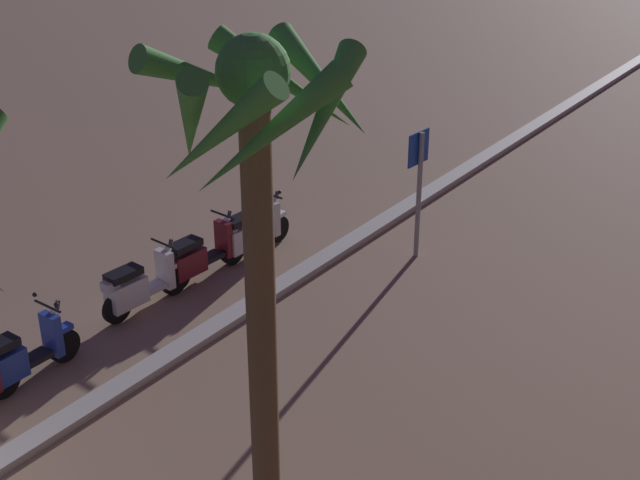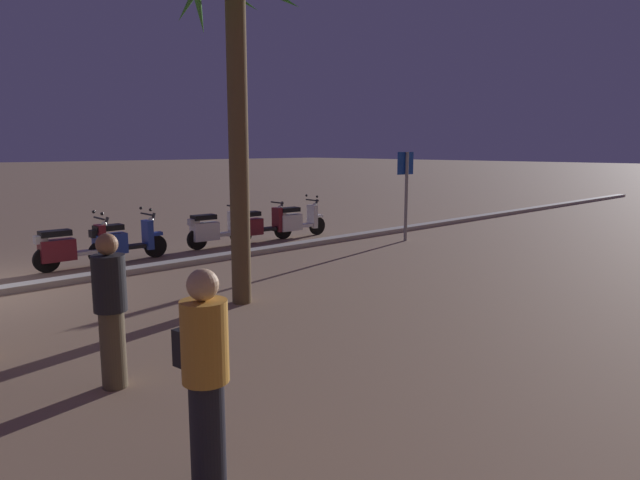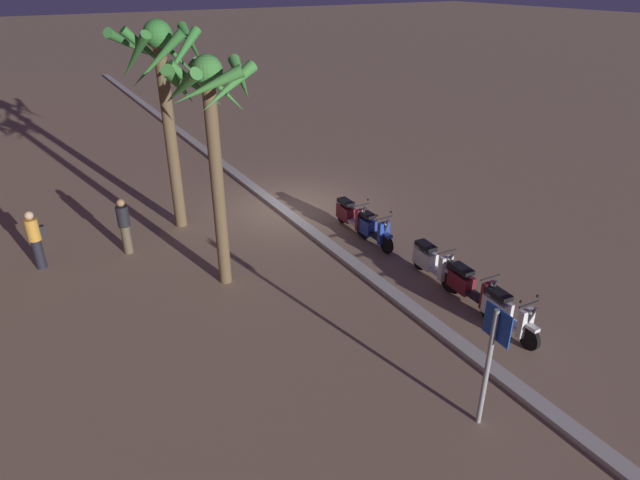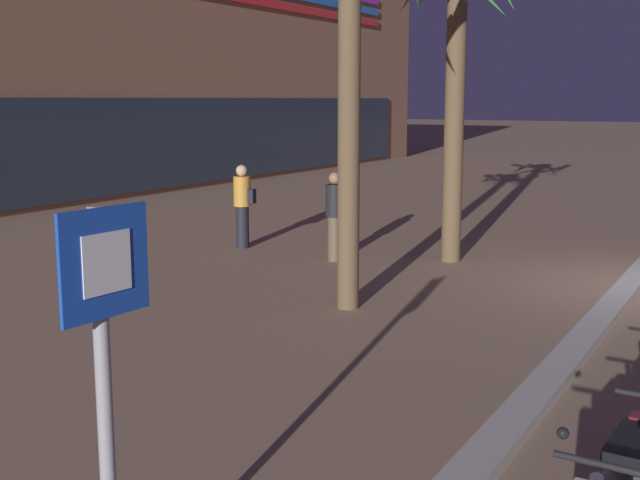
% 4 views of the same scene
% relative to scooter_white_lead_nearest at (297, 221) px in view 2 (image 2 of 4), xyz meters
% --- Properties ---
extents(scooter_white_lead_nearest, '(1.75, 0.56, 1.17)m').
position_rel_scooter_white_lead_nearest_xyz_m(scooter_white_lead_nearest, '(0.00, 0.00, 0.00)').
color(scooter_white_lead_nearest, black).
rests_on(scooter_white_lead_nearest, ground).
extents(scooter_maroon_far_back, '(1.83, 0.56, 1.04)m').
position_rel_scooter_white_lead_nearest_xyz_m(scooter_maroon_far_back, '(1.26, -0.12, -0.01)').
color(scooter_maroon_far_back, black).
rests_on(scooter_maroon_far_back, ground).
extents(scooter_white_mid_front, '(1.75, 0.56, 1.04)m').
position_rel_scooter_white_lead_nearest_xyz_m(scooter_white_mid_front, '(2.65, -0.14, -0.00)').
color(scooter_white_mid_front, black).
rests_on(scooter_white_mid_front, ground).
extents(scooter_blue_tail_end, '(1.80, 0.56, 1.17)m').
position_rel_scooter_white_lead_nearest_xyz_m(scooter_blue_tail_end, '(5.13, 0.02, -0.00)').
color(scooter_blue_tail_end, black).
rests_on(scooter_blue_tail_end, ground).
extents(scooter_maroon_last_in_row, '(1.81, 0.56, 1.17)m').
position_rel_scooter_white_lead_nearest_xyz_m(scooter_maroon_last_in_row, '(6.24, 0.04, -0.01)').
color(scooter_maroon_last_in_row, black).
rests_on(scooter_maroon_last_in_row, ground).
extents(crossing_sign, '(0.60, 0.14, 2.40)m').
position_rel_scooter_white_lead_nearest_xyz_m(crossing_sign, '(-1.76, 2.48, 1.04)').
color(crossing_sign, '#939399').
rests_on(crossing_sign, ground).
extents(palm_tree_mid_walkway, '(2.15, 2.08, 5.66)m').
position_rel_scooter_white_lead_nearest_xyz_m(palm_tree_mid_walkway, '(5.16, 4.61, 3.89)').
color(palm_tree_mid_walkway, brown).
rests_on(palm_tree_mid_walkway, ground).
extents(pedestrian_window_shopping, '(0.34, 0.34, 1.65)m').
position_rel_scooter_white_lead_nearest_xyz_m(pedestrian_window_shopping, '(8.10, 6.41, 0.40)').
color(pedestrian_window_shopping, brown).
rests_on(pedestrian_window_shopping, ground).
extents(pedestrian_by_palm_tree, '(0.34, 0.46, 1.67)m').
position_rel_scooter_white_lead_nearest_xyz_m(pedestrian_by_palm_tree, '(8.37, 8.66, 0.43)').
color(pedestrian_by_palm_tree, black).
rests_on(pedestrian_by_palm_tree, ground).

